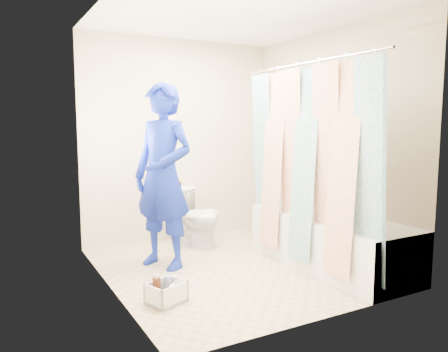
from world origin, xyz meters
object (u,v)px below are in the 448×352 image
bathtub (330,240)px  toilet (195,217)px  plumber (163,176)px  cleaning_caddy (167,293)px

bathtub → toilet: (-0.85, 1.33, 0.06)m
bathtub → plumber: 1.76m
toilet → plumber: size_ratio=0.37×
plumber → cleaning_caddy: plumber is taller
toilet → plumber: 0.97m
plumber → cleaning_caddy: 1.23m
plumber → cleaning_caddy: (-0.31, -0.86, -0.82)m
toilet → cleaning_caddy: toilet is taller
bathtub → cleaning_caddy: 1.75m
bathtub → plumber: bearing=150.7°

